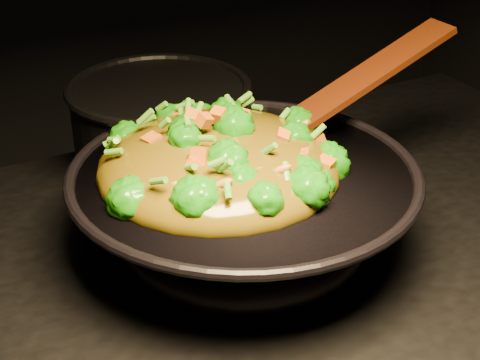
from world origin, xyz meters
TOP-DOWN VIEW (x-y plane):
  - wok at (-0.04, 0.08)m, footprint 0.52×0.52m
  - stir_fry at (-0.06, 0.10)m, footprint 0.32×0.32m
  - spatula at (0.14, 0.13)m, footprint 0.30×0.05m
  - back_pot at (-0.05, 0.32)m, footprint 0.26×0.26m

SIDE VIEW (x-z plane):
  - wok at x=-0.04m, z-range 0.90..1.01m
  - back_pot at x=-0.05m, z-range 0.90..1.04m
  - stir_fry at x=-0.06m, z-range 1.01..1.11m
  - spatula at x=0.14m, z-range 1.00..1.13m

